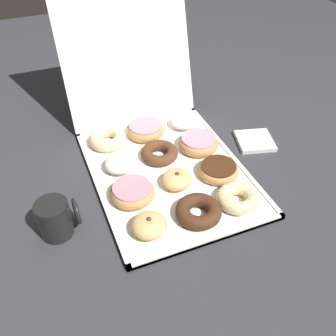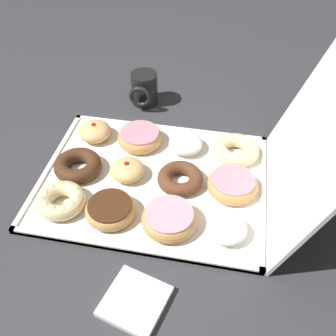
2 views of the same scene
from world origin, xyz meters
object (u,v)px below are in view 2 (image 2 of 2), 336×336
chocolate_cake_ring_donut_1 (78,166)px  cruller_donut_9 (236,150)px  donut_box (153,181)px  chocolate_frosted_donut_5 (110,210)px  coffee_mug (144,88)px  napkin_stack (135,301)px  pink_frosted_donut_3 (140,137)px  powdered_filled_donut_6 (186,143)px  powdered_filled_donut_11 (227,229)px  cruller_donut_2 (61,200)px  pink_frosted_donut_8 (169,219)px  chocolate_cake_ring_donut_7 (180,179)px  jelly_filled_donut_0 (95,131)px  pink_frosted_donut_10 (232,185)px  jelly_filled_donut_4 (127,171)px

chocolate_cake_ring_donut_1 → cruller_donut_9: 0.41m
donut_box → chocolate_frosted_donut_5: chocolate_frosted_donut_5 is taller
donut_box → coffee_mug: 0.35m
cruller_donut_9 → napkin_stack: 0.47m
pink_frosted_donut_3 → powdered_filled_donut_6: 0.13m
pink_frosted_donut_3 → powdered_filled_donut_11: 0.36m
chocolate_frosted_donut_5 → cruller_donut_2: bearing=-92.2°
pink_frosted_donut_8 → powdered_filled_donut_11: (0.00, 0.13, -0.00)m
coffee_mug → powdered_filled_donut_6: bearing=38.1°
chocolate_cake_ring_donut_1 → chocolate_cake_ring_donut_7: (-0.00, 0.26, -0.00)m
coffee_mug → chocolate_frosted_donut_5: bearing=3.8°
jelly_filled_donut_0 → cruller_donut_9: (0.00, 0.39, -0.00)m
pink_frosted_donut_3 → cruller_donut_9: size_ratio=1.01×
cruller_donut_9 → chocolate_cake_ring_donut_7: bearing=-44.7°
powdered_filled_donut_6 → napkin_stack: bearing=-3.6°
cruller_donut_2 → chocolate_cake_ring_donut_7: size_ratio=1.02×
chocolate_frosted_donut_5 → napkin_stack: size_ratio=1.03×
pink_frosted_donut_3 → pink_frosted_donut_10: 0.29m
chocolate_cake_ring_donut_7 → pink_frosted_donut_3: bearing=-134.6°
pink_frosted_donut_3 → jelly_filled_donut_4: size_ratio=1.43×
pink_frosted_donut_8 → pink_frosted_donut_10: bearing=134.8°
cruller_donut_2 → jelly_filled_donut_4: jelly_filled_donut_4 is taller
chocolate_cake_ring_donut_1 → cruller_donut_9: size_ratio=1.00×
chocolate_cake_ring_donut_1 → chocolate_cake_ring_donut_7: 0.26m
jelly_filled_donut_0 → pink_frosted_donut_8: size_ratio=0.72×
pink_frosted_donut_3 → napkin_stack: size_ratio=1.08×
cruller_donut_2 → coffee_mug: size_ratio=1.12×
jelly_filled_donut_4 → napkin_stack: jelly_filled_donut_4 is taller
chocolate_cake_ring_donut_1 → pink_frosted_donut_8: size_ratio=0.96×
cruller_donut_2 → jelly_filled_donut_0: bearing=-179.3°
pink_frosted_donut_10 → chocolate_cake_ring_donut_7: bearing=-89.8°
chocolate_frosted_donut_5 → cruller_donut_9: size_ratio=0.96×
donut_box → jelly_filled_donut_0: (-0.13, -0.19, 0.03)m
powdered_filled_donut_6 → napkin_stack: (0.44, -0.03, -0.02)m
chocolate_frosted_donut_5 → napkin_stack: 0.22m
chocolate_cake_ring_donut_1 → pink_frosted_donut_3: 0.18m
jelly_filled_donut_4 → pink_frosted_donut_8: 0.18m
chocolate_cake_ring_donut_7 → napkin_stack: chocolate_cake_ring_donut_7 is taller
jelly_filled_donut_0 → chocolate_cake_ring_donut_1: bearing=-0.1°
cruller_donut_2 → powdered_filled_donut_11: powdered_filled_donut_11 is taller
jelly_filled_donut_4 → pink_frosted_donut_8: jelly_filled_donut_4 is taller
chocolate_frosted_donut_5 → chocolate_cake_ring_donut_7: 0.19m
pink_frosted_donut_3 → pink_frosted_donut_10: size_ratio=1.00×
pink_frosted_donut_8 → powdered_filled_donut_11: powdered_filled_donut_11 is taller
napkin_stack → cruller_donut_2: bearing=-131.0°
chocolate_cake_ring_donut_1 → powdered_filled_donut_11: 0.40m
cruller_donut_2 → jelly_filled_donut_4: bearing=133.9°
donut_box → powdered_filled_donut_6: bearing=153.7°
donut_box → powdered_filled_donut_6: (-0.13, 0.06, 0.03)m
donut_box → cruller_donut_9: bearing=122.9°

